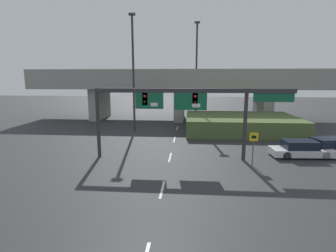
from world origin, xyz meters
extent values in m
cube|color=silver|center=(0.00, 6.00, 0.00)|extent=(0.14, 2.40, 0.01)
cube|color=silver|center=(0.00, 12.11, 0.00)|extent=(0.14, 2.40, 0.01)
cube|color=silver|center=(0.00, 18.23, 0.00)|extent=(0.14, 2.40, 0.01)
cube|color=silver|center=(0.00, 24.34, 0.00)|extent=(0.14, 2.40, 0.01)
cube|color=silver|center=(0.00, 30.45, 0.00)|extent=(0.14, 2.40, 0.01)
cylinder|color=#2D2D30|center=(-5.67, 11.84, 2.73)|extent=(0.28, 0.28, 5.46)
cylinder|color=#2D2D30|center=(5.67, 11.84, 2.73)|extent=(0.28, 0.28, 5.46)
cube|color=#2D2D30|center=(1.76, 11.84, 5.30)|extent=(14.86, 0.32, 0.32)
cube|color=black|center=(-1.89, 11.84, 4.67)|extent=(0.40, 0.28, 0.95)
sphere|color=red|center=(-1.89, 11.67, 4.88)|extent=(0.22, 0.22, 0.22)
sphere|color=black|center=(-1.89, 11.67, 4.45)|extent=(0.22, 0.22, 0.22)
cube|color=black|center=(1.89, 11.84, 4.67)|extent=(0.40, 0.28, 0.95)
sphere|color=red|center=(1.89, 11.67, 4.88)|extent=(0.22, 0.22, 0.22)
sphere|color=black|center=(1.89, 11.67, 4.45)|extent=(0.22, 0.22, 0.22)
cube|color=#115B38|center=(-1.56, 11.74, 4.53)|extent=(2.15, 0.08, 1.23)
cube|color=white|center=(-1.18, 11.69, 4.25)|extent=(0.54, 0.03, 0.27)
cube|color=#115B38|center=(1.56, 11.74, 4.50)|extent=(2.44, 0.08, 1.29)
cube|color=white|center=(1.99, 11.69, 4.21)|extent=(0.61, 0.03, 0.28)
cube|color=#115B38|center=(7.61, 11.78, 4.82)|extent=(2.92, 0.07, 0.64)
cylinder|color=#4C4C4C|center=(6.08, 10.66, 1.23)|extent=(0.08, 0.08, 2.46)
cube|color=yellow|center=(6.08, 10.62, 2.11)|extent=(0.60, 0.03, 0.60)
cube|color=black|center=(6.08, 10.60, 2.11)|extent=(0.33, 0.01, 0.21)
cylinder|color=#2D2D30|center=(2.35, 28.01, 6.59)|extent=(0.24, 0.24, 13.17)
cube|color=#333333|center=(2.35, 28.01, 13.29)|extent=(0.70, 0.36, 0.24)
cylinder|color=#2D2D30|center=(-4.95, 22.11, 6.49)|extent=(0.24, 0.24, 12.98)
cube|color=#333333|center=(-4.95, 22.11, 13.10)|extent=(0.70, 0.36, 0.24)
cube|color=gray|center=(0.00, 31.50, 5.57)|extent=(43.35, 7.72, 1.85)
cube|color=gray|center=(0.00, 27.84, 6.94)|extent=(43.35, 0.40, 0.90)
cube|color=gray|center=(-12.28, 31.50, 2.32)|extent=(1.40, 6.18, 4.64)
cube|color=gray|center=(0.00, 31.50, 2.32)|extent=(1.40, 6.18, 4.64)
cube|color=gray|center=(12.28, 31.50, 2.32)|extent=(1.40, 6.18, 4.64)
cube|color=#4C6033|center=(7.55, 23.11, 0.91)|extent=(12.72, 9.24, 1.81)
cube|color=silver|center=(10.48, 13.06, 0.43)|extent=(4.88, 2.05, 0.54)
cube|color=black|center=(10.29, 13.05, 1.03)|extent=(2.58, 1.75, 0.65)
cylinder|color=black|center=(11.92, 13.93, 0.32)|extent=(0.65, 0.25, 0.64)
cylinder|color=black|center=(12.01, 12.36, 0.32)|extent=(0.65, 0.25, 0.64)
cylinder|color=black|center=(8.96, 13.77, 0.32)|extent=(0.65, 0.25, 0.64)
cylinder|color=black|center=(9.04, 12.19, 0.32)|extent=(0.65, 0.25, 0.64)
cube|color=black|center=(13.10, 14.08, 0.43)|extent=(4.88, 2.85, 0.54)
cube|color=black|center=(12.92, 14.04, 1.03)|extent=(2.70, 2.16, 0.65)
cylinder|color=black|center=(11.53, 14.54, 0.32)|extent=(0.67, 0.36, 0.64)
cylinder|color=black|center=(11.91, 12.96, 0.32)|extent=(0.67, 0.36, 0.64)
camera|label=1|loc=(1.46, -7.93, 6.27)|focal=28.00mm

